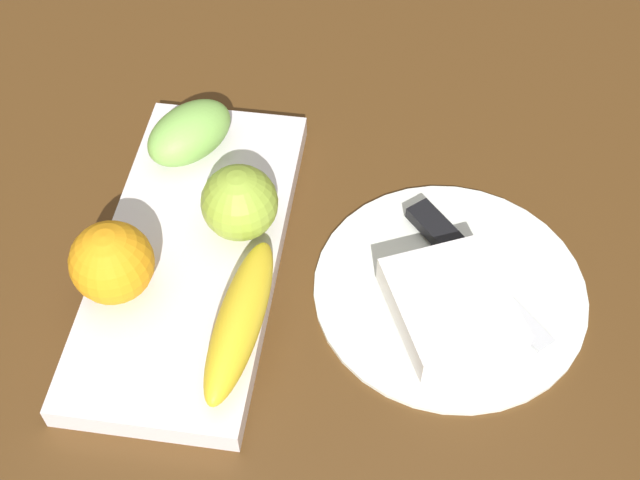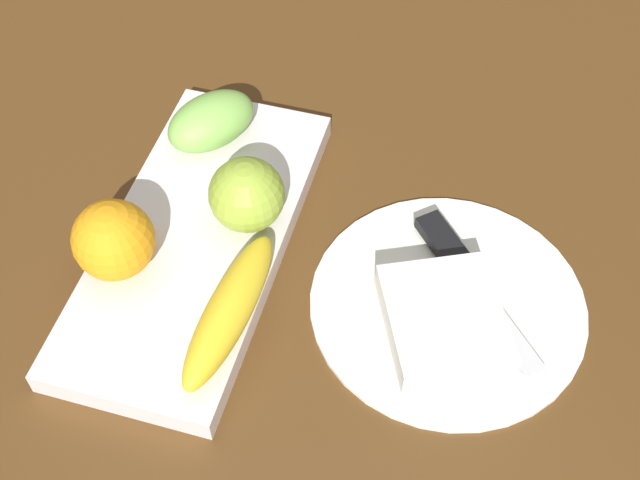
# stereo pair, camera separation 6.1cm
# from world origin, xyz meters

# --- Properties ---
(ground_plane) EXTENTS (2.40, 2.40, 0.00)m
(ground_plane) POSITION_xyz_m (0.00, 0.00, 0.00)
(ground_plane) COLOR #523315
(fruit_tray) EXTENTS (0.35, 0.16, 0.02)m
(fruit_tray) POSITION_xyz_m (0.01, 0.01, 0.01)
(fruit_tray) COLOR silver
(fruit_tray) RESTS_ON ground_plane
(apple) EXTENTS (0.07, 0.07, 0.07)m
(apple) POSITION_xyz_m (-0.01, 0.05, 0.06)
(apple) COLOR #90B036
(apple) RESTS_ON fruit_tray
(banana) EXTENTS (0.16, 0.05, 0.04)m
(banana) POSITION_xyz_m (0.10, 0.07, 0.04)
(banana) COLOR yellow
(banana) RESTS_ON fruit_tray
(orange_near_apple) EXTENTS (0.07, 0.07, 0.07)m
(orange_near_apple) POSITION_xyz_m (0.07, -0.04, 0.06)
(orange_near_apple) COLOR orange
(orange_near_apple) RESTS_ON fruit_tray
(grape_bunch) EXTENTS (0.11, 0.10, 0.05)m
(grape_bunch) POSITION_xyz_m (-0.10, -0.02, 0.05)
(grape_bunch) COLOR #83BF52
(grape_bunch) RESTS_ON fruit_tray
(dinner_plate) EXTENTS (0.24, 0.24, 0.01)m
(dinner_plate) POSITION_xyz_m (0.01, 0.24, 0.00)
(dinner_plate) COLOR white
(dinner_plate) RESTS_ON ground_plane
(folded_napkin) EXTENTS (0.14, 0.13, 0.03)m
(folded_napkin) POSITION_xyz_m (0.04, 0.24, 0.02)
(folded_napkin) COLOR white
(folded_napkin) RESTS_ON dinner_plate
(knife) EXTENTS (0.15, 0.14, 0.01)m
(knife) POSITION_xyz_m (-0.02, 0.25, 0.01)
(knife) COLOR silver
(knife) RESTS_ON dinner_plate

